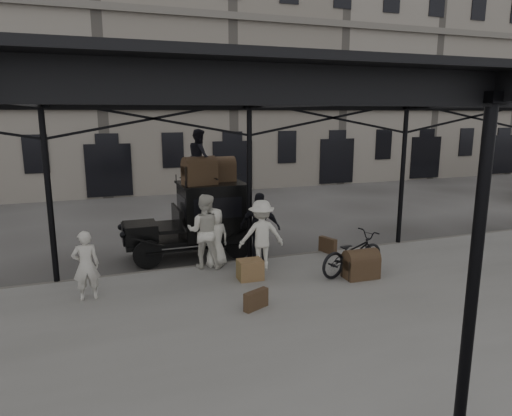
{
  "coord_description": "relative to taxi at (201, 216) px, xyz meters",
  "views": [
    {
      "loc": [
        -4.02,
        -9.58,
        4.2
      ],
      "look_at": [
        0.04,
        1.6,
        1.7
      ],
      "focal_mm": 32.0,
      "sensor_mm": 36.0,
      "label": 1
    }
  ],
  "objects": [
    {
      "name": "ground",
      "position": [
        1.05,
        -3.32,
        -1.2
      ],
      "size": [
        120.0,
        120.0,
        0.0
      ],
      "primitive_type": "plane",
      "color": "#383533",
      "rests_on": "ground"
    },
    {
      "name": "platform",
      "position": [
        1.05,
        -5.32,
        -1.13
      ],
      "size": [
        28.0,
        8.0,
        0.15
      ],
      "primitive_type": "cube",
      "color": "slate",
      "rests_on": "ground"
    },
    {
      "name": "canopy",
      "position": [
        1.05,
        -5.04,
        3.39
      ],
      "size": [
        22.5,
        9.0,
        4.74
      ],
      "color": "black",
      "rests_on": "ground"
    },
    {
      "name": "building_frontage",
      "position": [
        1.05,
        14.68,
        5.8
      ],
      "size": [
        64.0,
        8.0,
        14.0
      ],
      "primitive_type": "cube",
      "color": "slate",
      "rests_on": "ground"
    },
    {
      "name": "taxi",
      "position": [
        0.0,
        0.0,
        0.0
      ],
      "size": [
        3.65,
        1.55,
        2.18
      ],
      "color": "black",
      "rests_on": "ground"
    },
    {
      "name": "porter_left",
      "position": [
        -3.22,
        -2.75,
        -0.27
      ],
      "size": [
        0.59,
        0.41,
        1.56
      ],
      "primitive_type": "imported",
      "rotation": [
        0.0,
        0.0,
        3.2
      ],
      "color": "beige",
      "rests_on": "platform"
    },
    {
      "name": "porter_midleft",
      "position": [
        -0.26,
        -1.52,
        -0.07
      ],
      "size": [
        1.18,
        1.08,
        1.97
      ],
      "primitive_type": "imported",
      "rotation": [
        0.0,
        0.0,
        2.71
      ],
      "color": "beige",
      "rests_on": "platform"
    },
    {
      "name": "porter_centre",
      "position": [
        0.01,
        -1.52,
        -0.26
      ],
      "size": [
        0.87,
        0.66,
        1.58
      ],
      "primitive_type": "imported",
      "rotation": [
        0.0,
        0.0,
        3.37
      ],
      "color": "beige",
      "rests_on": "platform"
    },
    {
      "name": "porter_official",
      "position": [
        1.29,
        -1.52,
        -0.1
      ],
      "size": [
        1.19,
        1.02,
        1.91
      ],
      "primitive_type": "imported",
      "rotation": [
        0.0,
        0.0,
        2.55
      ],
      "color": "black",
      "rests_on": "platform"
    },
    {
      "name": "porter_right",
      "position": [
        1.09,
        -2.14,
        -0.13
      ],
      "size": [
        1.27,
        0.83,
        1.84
      ],
      "primitive_type": "imported",
      "rotation": [
        0.0,
        0.0,
        3.01
      ],
      "color": "beige",
      "rests_on": "platform"
    },
    {
      "name": "bicycle",
      "position": [
        3.13,
        -3.3,
        -0.52
      ],
      "size": [
        2.15,
        1.18,
        1.07
      ],
      "primitive_type": "imported",
      "rotation": [
        0.0,
        0.0,
        1.81
      ],
      "color": "black",
      "rests_on": "platform"
    },
    {
      "name": "porter_roof",
      "position": [
        -0.03,
        -0.1,
        1.76
      ],
      "size": [
        0.64,
        0.79,
        1.57
      ],
      "primitive_type": "imported",
      "rotation": [
        0.0,
        0.0,
        1.51
      ],
      "color": "black",
      "rests_on": "taxi"
    },
    {
      "name": "steamer_trunk_roof_near",
      "position": [
        -0.08,
        -0.25,
        1.31
      ],
      "size": [
        1.0,
        0.72,
        0.67
      ],
      "primitive_type": null,
      "rotation": [
        0.0,
        0.0,
        0.19
      ],
      "color": "#3F271D",
      "rests_on": "taxi"
    },
    {
      "name": "steamer_trunk_roof_far",
      "position": [
        0.67,
        0.2,
        1.28
      ],
      "size": [
        0.85,
        0.54,
        0.61
      ],
      "primitive_type": null,
      "rotation": [
        0.0,
        0.0,
        0.03
      ],
      "color": "#3F271D",
      "rests_on": "taxi"
    },
    {
      "name": "steamer_trunk_platform",
      "position": [
        3.17,
        -3.64,
        -0.75
      ],
      "size": [
        0.85,
        0.54,
        0.61
      ],
      "primitive_type": null,
      "rotation": [
        0.0,
        0.0,
        -0.03
      ],
      "color": "#3F271D",
      "rests_on": "platform"
    },
    {
      "name": "wicker_hamper",
      "position": [
        0.55,
        -2.8,
        -0.8
      ],
      "size": [
        0.61,
        0.47,
        0.5
      ],
      "primitive_type": "cube",
      "rotation": [
        0.0,
        0.0,
        -0.03
      ],
      "color": "#8E6041",
      "rests_on": "platform"
    },
    {
      "name": "suitcase_upright",
      "position": [
        3.41,
        -1.52,
        -0.83
      ],
      "size": [
        0.33,
        0.62,
        0.45
      ],
      "primitive_type": "cube",
      "rotation": [
        0.0,
        0.0,
        0.31
      ],
      "color": "#3F271D",
      "rests_on": "platform"
    },
    {
      "name": "suitcase_flat",
      "position": [
        0.09,
        -4.48,
        -0.85
      ],
      "size": [
        0.61,
        0.39,
        0.4
      ],
      "primitive_type": "cube",
      "rotation": [
        0.0,
        0.0,
        0.44
      ],
      "color": "#3F271D",
      "rests_on": "platform"
    }
  ]
}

